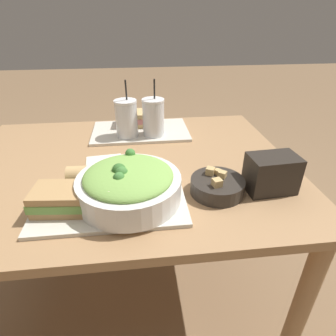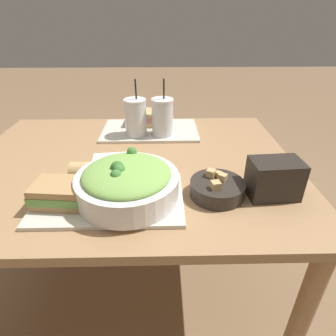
# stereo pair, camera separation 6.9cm
# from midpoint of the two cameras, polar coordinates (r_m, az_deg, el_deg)

# --- Properties ---
(ground_plane) EXTENTS (12.00, 12.00, 0.00)m
(ground_plane) POSITION_cam_midpoint_polar(r_m,az_deg,el_deg) (1.53, -7.82, -23.38)
(ground_plane) COLOR #846647
(dining_table) EXTENTS (1.22, 0.93, 0.72)m
(dining_table) POSITION_cam_midpoint_polar(r_m,az_deg,el_deg) (1.10, -10.01, -3.47)
(dining_table) COLOR #A37A51
(dining_table) RESTS_ON ground_plane
(tray_near) EXTENTS (0.43, 0.27, 0.01)m
(tray_near) POSITION_cam_midpoint_polar(r_m,az_deg,el_deg) (0.85, -13.78, -6.67)
(tray_near) COLOR beige
(tray_near) RESTS_ON dining_table
(tray_far) EXTENTS (0.43, 0.27, 0.01)m
(tray_far) POSITION_cam_midpoint_polar(r_m,az_deg,el_deg) (1.31, -7.14, 7.42)
(tray_far) COLOR beige
(tray_far) RESTS_ON dining_table
(salad_bowl) EXTENTS (0.30, 0.30, 0.12)m
(salad_bowl) POSITION_cam_midpoint_polar(r_m,az_deg,el_deg) (0.81, -10.39, -3.25)
(salad_bowl) COLOR white
(salad_bowl) RESTS_ON tray_near
(soup_bowl) EXTENTS (0.16, 0.16, 0.07)m
(soup_bowl) POSITION_cam_midpoint_polar(r_m,az_deg,el_deg) (0.87, 7.72, -3.55)
(soup_bowl) COLOR #2D2823
(soup_bowl) RESTS_ON dining_table
(sandwich_near) EXTENTS (0.17, 0.12, 0.06)m
(sandwich_near) POSITION_cam_midpoint_polar(r_m,az_deg,el_deg) (0.84, -23.09, -5.83)
(sandwich_near) COLOR tan
(sandwich_near) RESTS_ON tray_near
(baguette_near) EXTENTS (0.16, 0.07, 0.06)m
(baguette_near) POSITION_cam_midpoint_polar(r_m,az_deg,el_deg) (0.92, -17.03, -1.39)
(baguette_near) COLOR tan
(baguette_near) RESTS_ON tray_near
(sandwich_far) EXTENTS (0.17, 0.12, 0.06)m
(sandwich_far) POSITION_cam_midpoint_polar(r_m,az_deg,el_deg) (1.36, -8.12, 9.96)
(sandwich_far) COLOR tan
(sandwich_far) RESTS_ON tray_far
(baguette_far) EXTENTS (0.14, 0.06, 0.06)m
(baguette_far) POSITION_cam_midpoint_polar(r_m,az_deg,el_deg) (1.39, -8.14, 10.27)
(baguette_far) COLOR tan
(baguette_far) RESTS_ON tray_far
(drink_cup_dark) EXTENTS (0.09, 0.09, 0.24)m
(drink_cup_dark) POSITION_cam_midpoint_polar(r_m,az_deg,el_deg) (1.22, -10.07, 9.62)
(drink_cup_dark) COLOR silver
(drink_cup_dark) RESTS_ON tray_far
(drink_cup_red) EXTENTS (0.09, 0.09, 0.24)m
(drink_cup_red) POSITION_cam_midpoint_polar(r_m,az_deg,el_deg) (1.22, -4.63, 9.96)
(drink_cup_red) COLOR silver
(drink_cup_red) RESTS_ON tray_far
(chip_bag) EXTENTS (0.15, 0.11, 0.12)m
(chip_bag) POSITION_cam_midpoint_polar(r_m,az_deg,el_deg) (0.90, 18.25, -1.12)
(chip_bag) COLOR #28231E
(chip_bag) RESTS_ON dining_table
(napkin_folded) EXTENTS (0.14, 0.11, 0.00)m
(napkin_folded) POSITION_cam_midpoint_polar(r_m,az_deg,el_deg) (1.08, -14.63, 1.37)
(napkin_folded) COLOR silver
(napkin_folded) RESTS_ON dining_table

